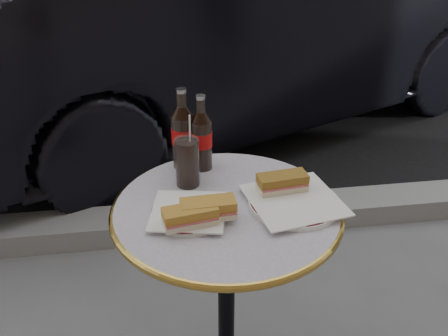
{
  "coord_description": "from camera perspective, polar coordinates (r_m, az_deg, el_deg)",
  "views": [
    {
      "loc": [
        -0.16,
        -1.1,
        1.48
      ],
      "look_at": [
        0.0,
        0.05,
        0.82
      ],
      "focal_mm": 40.0,
      "sensor_mm": 36.0,
      "label": 1
    }
  ],
  "objects": [
    {
      "name": "asphalt_road",
      "position": [
        6.28,
        -6.66,
        15.71
      ],
      "size": [
        40.0,
        8.0,
        0.0
      ],
      "primitive_type": "cube",
      "color": "black",
      "rests_on": "ground"
    },
    {
      "name": "curb",
      "position": [
        2.46,
        -2.82,
        -5.98
      ],
      "size": [
        40.0,
        0.2,
        0.12
      ],
      "primitive_type": "cube",
      "color": "gray",
      "rests_on": "ground"
    },
    {
      "name": "bistro_table",
      "position": [
        1.57,
        0.27,
        -15.51
      ],
      "size": [
        0.62,
        0.62,
        0.73
      ],
      "primitive_type": null,
      "color": "#BAB2C4",
      "rests_on": "ground"
    },
    {
      "name": "plate_left",
      "position": [
        1.3,
        -4.09,
        -5.19
      ],
      "size": [
        0.26,
        0.26,
        0.01
      ],
      "primitive_type": "cylinder",
      "rotation": [
        0.0,
        0.0,
        -0.36
      ],
      "color": "silver",
      "rests_on": "bistro_table"
    },
    {
      "name": "plate_right",
      "position": [
        1.35,
        8.01,
        -3.95
      ],
      "size": [
        0.25,
        0.25,
        0.01
      ],
      "primitive_type": "cylinder",
      "rotation": [
        0.0,
        0.0,
        0.01
      ],
      "color": "white",
      "rests_on": "bistro_table"
    },
    {
      "name": "sandwich_left_a",
      "position": [
        1.23,
        -3.89,
        -5.65
      ],
      "size": [
        0.14,
        0.09,
        0.05
      ],
      "primitive_type": "cube",
      "rotation": [
        0.0,
        0.0,
        0.18
      ],
      "color": "#B17B2C",
      "rests_on": "plate_left"
    },
    {
      "name": "sandwich_left_b",
      "position": [
        1.26,
        -1.81,
        -4.82
      ],
      "size": [
        0.14,
        0.07,
        0.05
      ],
      "primitive_type": "cube",
      "rotation": [
        0.0,
        0.0,
        0.04
      ],
      "color": "#B57D2D",
      "rests_on": "plate_left"
    },
    {
      "name": "sandwich_right",
      "position": [
        1.37,
        6.67,
        -1.76
      ],
      "size": [
        0.14,
        0.08,
        0.05
      ],
      "primitive_type": "cube",
      "rotation": [
        0.0,
        0.0,
        0.12
      ],
      "color": "olive",
      "rests_on": "plate_right"
    },
    {
      "name": "cola_bottle_left",
      "position": [
        1.47,
        -4.73,
        4.5
      ],
      "size": [
        0.08,
        0.08,
        0.25
      ],
      "primitive_type": null,
      "rotation": [
        0.0,
        0.0,
        0.1
      ],
      "color": "black",
      "rests_on": "bistro_table"
    },
    {
      "name": "cola_bottle_right",
      "position": [
        1.46,
        -2.62,
        4.06
      ],
      "size": [
        0.08,
        0.08,
        0.23
      ],
      "primitive_type": null,
      "rotation": [
        0.0,
        0.0,
        -0.29
      ],
      "color": "black",
      "rests_on": "bistro_table"
    },
    {
      "name": "cola_glass",
      "position": [
        1.4,
        -4.22,
        0.65
      ],
      "size": [
        0.08,
        0.08,
        0.14
      ],
      "primitive_type": "cylinder",
      "rotation": [
        0.0,
        0.0,
        -0.08
      ],
      "color": "black",
      "rests_on": "bistro_table"
    },
    {
      "name": "parked_car",
      "position": [
        3.46,
        2.61,
        16.52
      ],
      "size": [
        3.06,
        4.5,
        1.4
      ],
      "primitive_type": "imported",
      "rotation": [
        0.0,
        0.0,
        1.98
      ],
      "color": "black",
      "rests_on": "ground"
    }
  ]
}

